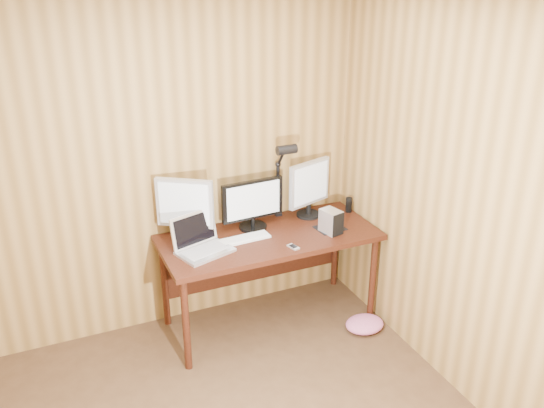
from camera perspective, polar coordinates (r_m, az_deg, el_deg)
room_shell at (r=2.39m, az=-5.21°, el=-12.20°), size 4.00×4.00×4.00m
desk at (r=4.36m, az=-0.65°, el=-4.16°), size 1.60×0.70×0.75m
monitor_center at (r=4.28m, az=-1.93°, el=-0.01°), size 0.49×0.21×0.38m
monitor_left at (r=4.12m, az=-8.61°, el=-0.36°), size 0.36×0.26×0.47m
monitor_right at (r=4.47m, az=3.71°, el=1.68°), size 0.39×0.19×0.45m
laptop at (r=4.03m, az=-7.11°, el=-3.77°), size 0.43×0.38×0.26m
keyboard at (r=4.17m, az=-2.84°, el=-3.45°), size 0.40×0.14×0.02m
mousepad at (r=4.37m, az=5.77°, el=-2.39°), size 0.23×0.19×0.00m
mouse at (r=4.36m, az=5.79°, el=-2.13°), size 0.09×0.12×0.04m
hard_drive at (r=4.27m, az=5.88°, el=-1.73°), size 0.14×0.18×0.18m
phone at (r=4.06m, az=2.13°, el=-4.27°), size 0.07×0.10×0.01m
speaker at (r=4.65m, az=7.62°, el=-0.08°), size 0.05×0.05×0.12m
desk_lamp at (r=4.35m, az=1.05°, el=3.44°), size 0.15×0.22×0.66m
fabric_pile at (r=4.55m, az=9.15°, el=-11.68°), size 0.33×0.29×0.10m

